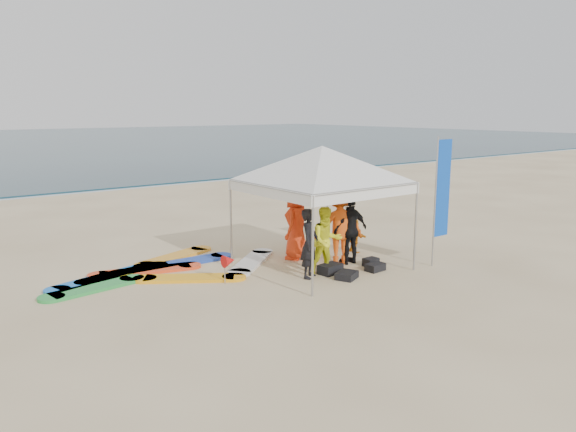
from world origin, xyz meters
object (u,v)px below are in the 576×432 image
(surfboard_spread, at_px, (160,270))
(person_black_b, at_px, (350,230))
(person_black_a, at_px, (310,243))
(canopy_tent, at_px, (322,146))
(feather_flag, at_px, (442,190))
(person_yellow, at_px, (326,241))
(person_seated, at_px, (354,236))
(marker_pennant, at_px, (229,261))
(person_orange_a, at_px, (339,225))
(person_orange_b, at_px, (296,223))

(surfboard_spread, bearing_deg, person_black_b, -27.71)
(person_black_a, xyz_separation_m, canopy_tent, (0.78, 0.52, 2.12))
(feather_flag, bearing_deg, surfboard_spread, 148.33)
(person_yellow, bearing_deg, person_seated, 46.52)
(marker_pennant, bearing_deg, surfboard_spread, 117.27)
(person_black_b, bearing_deg, person_black_a, 14.79)
(person_orange_a, height_order, surfboard_spread, person_orange_a)
(person_yellow, distance_m, canopy_tent, 2.21)
(person_black_b, relative_size, surfboard_spread, 0.30)
(person_orange_a, xyz_separation_m, canopy_tent, (-0.54, 0.05, 1.95))
(person_black_b, relative_size, marker_pennant, 2.66)
(person_yellow, distance_m, surfboard_spread, 3.97)
(person_seated, height_order, canopy_tent, canopy_tent)
(person_yellow, bearing_deg, surfboard_spread, 157.91)
(person_black_a, bearing_deg, person_yellow, -36.64)
(canopy_tent, bearing_deg, feather_flag, -33.27)
(person_black_a, distance_m, person_yellow, 0.48)
(person_seated, relative_size, feather_flag, 0.28)
(marker_pennant, bearing_deg, person_seated, 4.13)
(person_black_a, xyz_separation_m, person_yellow, (0.48, -0.02, -0.01))
(person_orange_b, height_order, feather_flag, feather_flag)
(person_black_a, relative_size, person_orange_b, 0.86)
(feather_flag, bearing_deg, person_yellow, 158.74)
(person_orange_b, distance_m, person_seated, 1.76)
(surfboard_spread, bearing_deg, person_orange_a, -27.38)
(person_orange_b, bearing_deg, marker_pennant, -15.78)
(person_yellow, relative_size, feather_flag, 0.50)
(person_orange_a, height_order, person_orange_b, person_orange_a)
(canopy_tent, xyz_separation_m, feather_flag, (2.44, -1.60, -1.06))
(person_black_a, distance_m, canopy_tent, 2.32)
(person_black_b, xyz_separation_m, canopy_tent, (-0.77, 0.20, 2.07))
(person_yellow, distance_m, person_orange_a, 0.98)
(person_seated, bearing_deg, marker_pennant, 107.93)
(person_seated, bearing_deg, person_yellow, 132.92)
(person_black_a, height_order, person_seated, person_black_a)
(person_black_b, xyz_separation_m, feather_flag, (1.67, -1.40, 1.00))
(person_yellow, xyz_separation_m, person_orange_a, (0.83, 0.49, 0.18))
(person_orange_a, xyz_separation_m, person_seated, (1.11, 0.59, -0.52))
(person_black_b, xyz_separation_m, marker_pennant, (-3.21, 0.45, -0.35))
(person_black_a, height_order, marker_pennant, person_black_a)
(feather_flag, relative_size, surfboard_spread, 0.55)
(person_black_a, xyz_separation_m, marker_pennant, (-1.65, 0.77, -0.30))
(person_yellow, distance_m, person_orange_b, 1.53)
(person_black_a, relative_size, feather_flag, 0.50)
(person_black_b, bearing_deg, person_seated, -136.15)
(feather_flag, bearing_deg, person_orange_b, 133.62)
(person_yellow, bearing_deg, feather_flag, -3.86)
(person_black_b, bearing_deg, feather_flag, 143.26)
(person_yellow, xyz_separation_m, surfboard_spread, (-3.01, 2.48, -0.75))
(person_yellow, bearing_deg, canopy_tent, 78.37)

